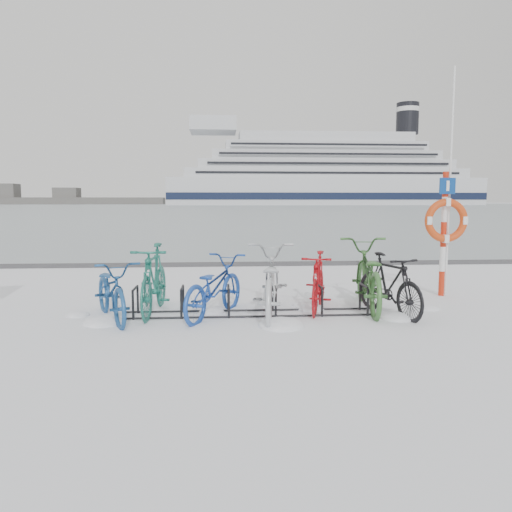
{
  "coord_description": "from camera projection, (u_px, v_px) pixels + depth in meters",
  "views": [
    {
      "loc": [
        -0.48,
        -7.69,
        1.78
      ],
      "look_at": [
        0.11,
        0.6,
        0.86
      ],
      "focal_mm": 35.0,
      "sensor_mm": 36.0,
      "label": 1
    }
  ],
  "objects": [
    {
      "name": "lifebuoy_station",
      "position": [
        446.0,
        221.0,
        9.21
      ],
      "size": [
        0.81,
        0.23,
        4.21
      ],
      "color": "red",
      "rests_on": "ground"
    },
    {
      "name": "bike_1",
      "position": [
        154.0,
        277.0,
        7.92
      ],
      "size": [
        0.66,
        1.93,
        1.14
      ],
      "primitive_type": "imported",
      "rotation": [
        0.0,
        0.0,
        -0.07
      ],
      "color": "#1D6858",
      "rests_on": "ground"
    },
    {
      "name": "bike_6",
      "position": [
        389.0,
        283.0,
        7.84
      ],
      "size": [
        0.93,
        1.73,
        1.0
      ],
      "primitive_type": "imported",
      "rotation": [
        0.0,
        0.0,
        0.29
      ],
      "color": "black",
      "rests_on": "ground"
    },
    {
      "name": "bike_3",
      "position": [
        270.0,
        280.0,
        7.75
      ],
      "size": [
        1.02,
        2.23,
        1.13
      ],
      "primitive_type": "imported",
      "rotation": [
        0.0,
        0.0,
        3.01
      ],
      "color": "#B6BBBF",
      "rests_on": "ground"
    },
    {
      "name": "ice_sheet",
      "position": [
        222.0,
        206.0,
        161.52
      ],
      "size": [
        400.0,
        298.0,
        0.02
      ],
      "primitive_type": "cube",
      "color": "#9AA6AE",
      "rests_on": "ground"
    },
    {
      "name": "cruise_ferry",
      "position": [
        322.0,
        177.0,
        203.01
      ],
      "size": [
        125.59,
        23.71,
        41.26
      ],
      "color": "silver",
      "rests_on": "ground"
    },
    {
      "name": "bike_0",
      "position": [
        112.0,
        288.0,
        7.5
      ],
      "size": [
        1.3,
        1.92,
        0.95
      ],
      "primitive_type": "imported",
      "rotation": [
        0.0,
        0.0,
        0.41
      ],
      "color": "navy",
      "rests_on": "ground"
    },
    {
      "name": "ground",
      "position": [
        252.0,
        314.0,
        7.86
      ],
      "size": [
        900.0,
        900.0,
        0.0
      ],
      "primitive_type": "plane",
      "color": "white",
      "rests_on": "ground"
    },
    {
      "name": "bike_rack",
      "position": [
        251.0,
        303.0,
        7.84
      ],
      "size": [
        4.0,
        0.48,
        0.46
      ],
      "color": "black",
      "rests_on": "ground"
    },
    {
      "name": "bike_4",
      "position": [
        318.0,
        280.0,
        8.14
      ],
      "size": [
        0.92,
        1.72,
        0.99
      ],
      "primitive_type": "imported",
      "rotation": [
        0.0,
        0.0,
        -0.29
      ],
      "color": "#A50E14",
      "rests_on": "ground"
    },
    {
      "name": "snow_drifts",
      "position": [
        264.0,
        319.0,
        7.58
      ],
      "size": [
        6.03,
        1.89,
        0.23
      ],
      "color": "white",
      "rests_on": "ground"
    },
    {
      "name": "bike_2",
      "position": [
        214.0,
        285.0,
        7.73
      ],
      "size": [
        1.4,
        1.94,
        0.97
      ],
      "primitive_type": "imported",
      "rotation": [
        0.0,
        0.0,
        2.68
      ],
      "color": "#1E47A5",
      "rests_on": "ground"
    },
    {
      "name": "bike_5",
      "position": [
        367.0,
        273.0,
        8.23
      ],
      "size": [
        1.09,
        2.35,
        1.19
      ],
      "primitive_type": "imported",
      "rotation": [
        0.0,
        0.0,
        3.0
      ],
      "color": "#3A6B32",
      "rests_on": "ground"
    },
    {
      "name": "quay_edge",
      "position": [
        238.0,
        264.0,
        13.7
      ],
      "size": [
        400.0,
        0.25,
        0.1
      ],
      "primitive_type": "cube",
      "color": "#3F3F42",
      "rests_on": "ground"
    }
  ]
}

